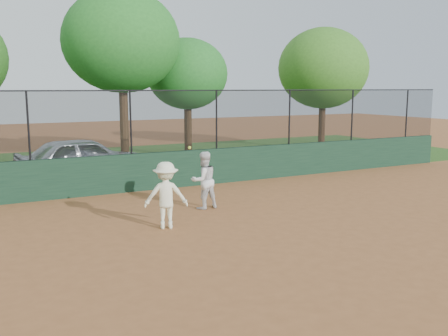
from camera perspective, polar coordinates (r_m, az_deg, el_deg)
name	(u,v)px	position (r m, az deg, el deg)	size (l,w,h in m)	color
ground	(238,239)	(10.99, 1.64, -8.14)	(80.00, 80.00, 0.00)	#9A5B31
back_wall	(147,172)	(16.21, -8.76, -0.40)	(26.00, 0.20, 1.20)	#1B3B26
grass_strip	(102,165)	(22.00, -13.81, 0.37)	(36.00, 12.00, 0.01)	#234916
parked_car	(85,159)	(18.06, -15.61, 0.96)	(1.88, 4.66, 1.59)	silver
player_second	(204,180)	(13.54, -2.33, -1.41)	(0.76, 0.59, 1.57)	white
player_main	(166,195)	(11.72, -6.65, -3.11)	(1.16, 0.90, 1.96)	white
fence_assembly	(145,121)	(16.02, -9.00, 5.37)	(26.00, 0.06, 2.00)	black
tree_2	(122,42)	(21.34, -11.62, 13.97)	(4.84, 4.40, 7.23)	#4E331B
tree_3	(187,74)	(23.72, -4.20, 10.64)	(3.83, 3.48, 5.56)	#3E2814
tree_4	(324,68)	(26.85, 11.30, 11.10)	(4.82, 4.38, 6.34)	#432918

